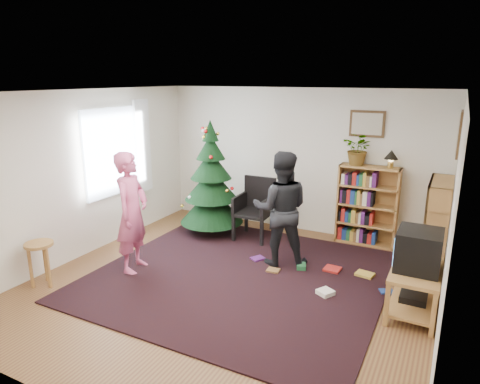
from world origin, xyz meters
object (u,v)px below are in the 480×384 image
at_px(bookshelf_back, 367,205).
at_px(person_standing, 132,213).
at_px(table_lamp, 391,156).
at_px(stool, 40,253).
at_px(potted_plant, 359,149).
at_px(picture_right, 460,134).
at_px(person_by_chair, 281,209).
at_px(armchair, 257,206).
at_px(picture_back, 367,124).
at_px(bookshelf_right, 437,225).
at_px(christmas_tree, 211,187).
at_px(tv_stand, 415,286).
at_px(crt_tv, 419,250).

bearing_deg(bookshelf_back, person_standing, -137.02).
bearing_deg(table_lamp, stool, -137.49).
height_order(person_standing, potted_plant, potted_plant).
relative_size(picture_right, person_by_chair, 0.36).
xyz_separation_m(armchair, potted_plant, (1.52, 0.57, 1.00)).
bearing_deg(stool, person_by_chair, 39.16).
bearing_deg(picture_back, bookshelf_right, -30.20).
bearing_deg(armchair, potted_plant, 19.15).
xyz_separation_m(picture_right, christmas_tree, (-3.70, -0.15, -1.12)).
bearing_deg(person_standing, picture_right, -76.17).
bearing_deg(christmas_tree, bookshelf_back, 16.49).
distance_m(tv_stand, crt_tv, 0.45).
xyz_separation_m(picture_right, person_by_chair, (-2.15, -0.81, -1.11)).
bearing_deg(bookshelf_right, potted_plant, 66.18).
height_order(christmas_tree, person_standing, christmas_tree).
bearing_deg(picture_back, picture_right, -28.69).
height_order(crt_tv, person_standing, person_standing).
distance_m(bookshelf_right, potted_plant, 1.65).
bearing_deg(picture_right, picture_back, 151.31).
relative_size(christmas_tree, bookshelf_back, 1.53).
xyz_separation_m(tv_stand, stool, (-4.42, -1.53, 0.14)).
bearing_deg(person_by_chair, person_standing, 11.19).
distance_m(christmas_tree, potted_plant, 2.53).
height_order(tv_stand, potted_plant, potted_plant).
bearing_deg(christmas_tree, crt_tv, -19.14).
relative_size(tv_stand, potted_plant, 1.83).
relative_size(crt_tv, stool, 0.87).
xyz_separation_m(picture_back, armchair, (-1.59, -0.71, -1.39)).
height_order(crt_tv, stool, crt_tv).
distance_m(stool, person_by_chair, 3.28).
bearing_deg(bookshelf_right, table_lamp, 53.85).
xyz_separation_m(bookshelf_back, armchair, (-1.72, -0.57, -0.10)).
bearing_deg(table_lamp, picture_right, -33.30).
bearing_deg(picture_back, person_standing, -134.16).
xyz_separation_m(christmas_tree, potted_plant, (2.30, 0.74, 0.73)).
bearing_deg(person_standing, armchair, -39.55).
bearing_deg(person_by_chair, picture_right, 179.40).
distance_m(stool, table_lamp, 5.23).
bearing_deg(armchair, picture_right, -1.89).
relative_size(christmas_tree, armchair, 1.92).
bearing_deg(person_by_chair, crt_tv, 142.90).
height_order(picture_right, potted_plant, picture_right).
height_order(armchair, person_standing, person_standing).
relative_size(tv_stand, person_by_chair, 0.57).
xyz_separation_m(bookshelf_back, person_standing, (-2.71, -2.53, 0.19)).
height_order(person_by_chair, table_lamp, person_by_chair).
height_order(picture_back, person_by_chair, picture_back).
distance_m(bookshelf_right, stool, 5.39).
xyz_separation_m(bookshelf_back, table_lamp, (0.30, 0.00, 0.83)).
distance_m(crt_tv, table_lamp, 2.16).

